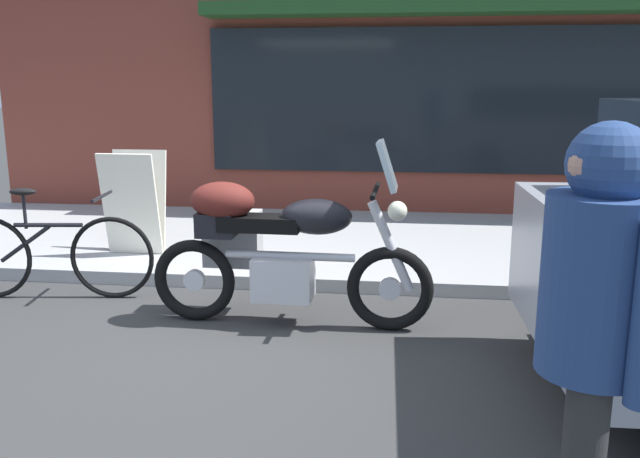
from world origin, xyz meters
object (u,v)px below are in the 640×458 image
object	(u,v)px
touring_motorcycle	(273,245)
sandwich_board_sign	(135,203)
parked_bicycle	(50,254)
pedestrian_walking	(596,308)

from	to	relation	value
touring_motorcycle	sandwich_board_sign	bearing A→B (deg)	138.88
touring_motorcycle	parked_bicycle	bearing A→B (deg)	169.90
parked_bicycle	sandwich_board_sign	bearing A→B (deg)	74.81
pedestrian_walking	sandwich_board_sign	xyz separation A→B (m)	(-3.26, 3.94, -0.42)
parked_bicycle	pedestrian_walking	xyz separation A→B (m)	(3.56, -2.84, 0.67)
touring_motorcycle	pedestrian_walking	bearing A→B (deg)	-57.38
parked_bicycle	sandwich_board_sign	xyz separation A→B (m)	(0.30, 1.11, 0.25)
touring_motorcycle	sandwich_board_sign	size ratio (longest dim) A/B	2.10
touring_motorcycle	parked_bicycle	world-z (taller)	touring_motorcycle
touring_motorcycle	pedestrian_walking	world-z (taller)	pedestrian_walking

